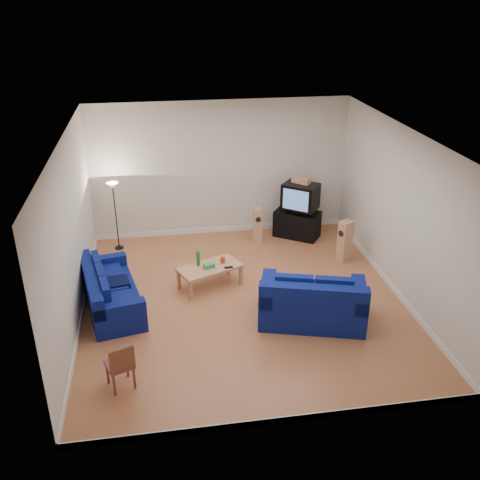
{
  "coord_description": "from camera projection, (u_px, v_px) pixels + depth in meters",
  "views": [
    {
      "loc": [
        -1.47,
        -8.65,
        5.46
      ],
      "look_at": [
        0.0,
        0.4,
        1.1
      ],
      "focal_mm": 40.0,
      "sensor_mm": 36.0,
      "label": 1
    }
  ],
  "objects": [
    {
      "name": "bottle",
      "position": [
        198.0,
        259.0,
        10.54
      ],
      "size": [
        0.1,
        0.1,
        0.3
      ],
      "primitive_type": "cylinder",
      "rotation": [
        0.0,
        0.0,
        0.58
      ],
      "color": "#197233",
      "rests_on": "coffee_table"
    },
    {
      "name": "av_receiver",
      "position": [
        298.0,
        209.0,
        12.64
      ],
      "size": [
        0.61,
        0.59,
        0.11
      ],
      "primitive_type": "cube",
      "rotation": [
        0.0,
        0.0,
        -0.61
      ],
      "color": "black",
      "rests_on": "tv_stand"
    },
    {
      "name": "coffee_table",
      "position": [
        210.0,
        269.0,
        10.58
      ],
      "size": [
        1.38,
        1.05,
        0.45
      ],
      "rotation": [
        0.0,
        0.0,
        0.4
      ],
      "color": "tan",
      "rests_on": "ground"
    },
    {
      "name": "red_canister",
      "position": [
        223.0,
        260.0,
        10.68
      ],
      "size": [
        0.1,
        0.1,
        0.13
      ],
      "primitive_type": "cylinder",
      "rotation": [
        0.0,
        0.0,
        0.09
      ],
      "color": "red",
      "rests_on": "coffee_table"
    },
    {
      "name": "television",
      "position": [
        300.0,
        196.0,
        12.43
      ],
      "size": [
        0.96,
        0.92,
        0.6
      ],
      "rotation": [
        0.0,
        0.0,
        -0.66
      ],
      "color": "black",
      "rests_on": "av_receiver"
    },
    {
      "name": "tissue_box",
      "position": [
        209.0,
        266.0,
        10.5
      ],
      "size": [
        0.24,
        0.17,
        0.09
      ],
      "primitive_type": "cube",
      "rotation": [
        0.0,
        0.0,
        0.31
      ],
      "color": "green",
      "rests_on": "coffee_table"
    },
    {
      "name": "room",
      "position": [
        244.0,
        227.0,
        9.6
      ],
      "size": [
        6.01,
        6.51,
        3.21
      ],
      "color": "brown",
      "rests_on": "ground"
    },
    {
      "name": "remote",
      "position": [
        229.0,
        267.0,
        10.51
      ],
      "size": [
        0.17,
        0.06,
        0.02
      ],
      "primitive_type": "cube",
      "rotation": [
        0.0,
        0.0,
        0.07
      ],
      "color": "black",
      "rests_on": "coffee_table"
    },
    {
      "name": "centre_speaker",
      "position": [
        301.0,
        180.0,
        12.33
      ],
      "size": [
        0.42,
        0.42,
        0.15
      ],
      "primitive_type": "cube",
      "rotation": [
        0.0,
        0.0,
        -0.78
      ],
      "color": "tan",
      "rests_on": "television"
    },
    {
      "name": "floor_lamp",
      "position": [
        114.0,
        195.0,
        11.75
      ],
      "size": [
        0.27,
        0.27,
        1.59
      ],
      "color": "black",
      "rests_on": "ground"
    },
    {
      "name": "speaker_left",
      "position": [
        257.0,
        225.0,
        12.43
      ],
      "size": [
        0.21,
        0.27,
        0.85
      ],
      "rotation": [
        0.0,
        0.0,
        -0.06
      ],
      "color": "tan",
      "rests_on": "ground"
    },
    {
      "name": "sofa_three_seat",
      "position": [
        109.0,
        294.0,
        9.91
      ],
      "size": [
        1.3,
        2.2,
        0.8
      ],
      "rotation": [
        0.0,
        0.0,
        -1.36
      ],
      "color": "#000A57",
      "rests_on": "ground"
    },
    {
      "name": "sofa_loveseat",
      "position": [
        312.0,
        305.0,
        9.47
      ],
      "size": [
        2.07,
        1.51,
        0.93
      ],
      "rotation": [
        0.0,
        0.0,
        -0.29
      ],
      "color": "#000A57",
      "rests_on": "ground"
    },
    {
      "name": "dining_chair",
      "position": [
        121.0,
        364.0,
        7.84
      ],
      "size": [
        0.49,
        0.49,
        0.79
      ],
      "rotation": [
        0.0,
        0.0,
        0.37
      ],
      "color": "brown",
      "rests_on": "ground"
    },
    {
      "name": "speaker_right",
      "position": [
        345.0,
        241.0,
        11.57
      ],
      "size": [
        0.34,
        0.32,
        0.93
      ],
      "rotation": [
        0.0,
        0.0,
        -1.09
      ],
      "color": "tan",
      "rests_on": "ground"
    },
    {
      "name": "tv_stand",
      "position": [
        297.0,
        224.0,
        12.79
      ],
      "size": [
        1.18,
        1.06,
        0.63
      ],
      "primitive_type": "cube",
      "rotation": [
        0.0,
        0.0,
        -0.6
      ],
      "color": "black",
      "rests_on": "ground"
    }
  ]
}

